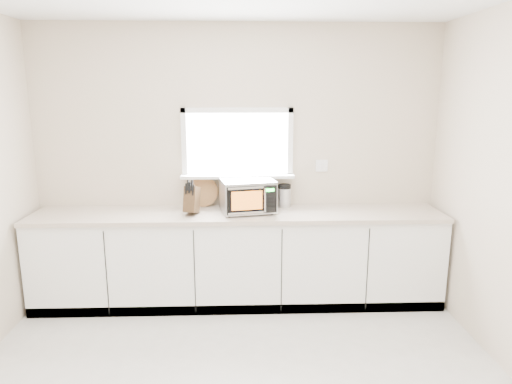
{
  "coord_description": "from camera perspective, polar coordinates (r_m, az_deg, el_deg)",
  "views": [
    {
      "loc": [
        0.02,
        -2.53,
        2.05
      ],
      "look_at": [
        0.17,
        1.55,
        1.15
      ],
      "focal_mm": 32.0,
      "sensor_mm": 36.0,
      "label": 1
    }
  ],
  "objects": [
    {
      "name": "back_wall",
      "position": [
        4.58,
        -2.31,
        3.8
      ],
      "size": [
        4.0,
        0.17,
        2.7
      ],
      "color": "beige",
      "rests_on": "ground"
    },
    {
      "name": "cabinets",
      "position": [
        4.53,
        -2.23,
        -8.4
      ],
      "size": [
        3.92,
        0.6,
        0.88
      ],
      "primitive_type": "cube",
      "color": "white",
      "rests_on": "ground"
    },
    {
      "name": "countertop",
      "position": [
        4.38,
        -2.28,
        -2.82
      ],
      "size": [
        3.92,
        0.64,
        0.04
      ],
      "primitive_type": "cube",
      "color": "beige",
      "rests_on": "cabinets"
    },
    {
      "name": "microwave",
      "position": [
        4.34,
        -1.05,
        -0.42
      ],
      "size": [
        0.55,
        0.47,
        0.32
      ],
      "rotation": [
        0.0,
        0.0,
        0.2
      ],
      "color": "black",
      "rests_on": "countertop"
    },
    {
      "name": "knife_block",
      "position": [
        4.31,
        -8.02,
        -0.9
      ],
      "size": [
        0.16,
        0.25,
        0.34
      ],
      "rotation": [
        0.0,
        0.0,
        -0.21
      ],
      "color": "#402B16",
      "rests_on": "countertop"
    },
    {
      "name": "cutting_board",
      "position": [
        4.6,
        -6.67,
        0.04
      ],
      "size": [
        0.3,
        0.07,
        0.3
      ],
      "primitive_type": "cylinder",
      "rotation": [
        1.4,
        0.0,
        0.0
      ],
      "color": "#AB8542",
      "rests_on": "countertop"
    },
    {
      "name": "coffee_grinder",
      "position": [
        4.57,
        3.56,
        -0.43
      ],
      "size": [
        0.16,
        0.16,
        0.23
      ],
      "rotation": [
        0.0,
        0.0,
        0.19
      ],
      "color": "#B4B7BC",
      "rests_on": "countertop"
    }
  ]
}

